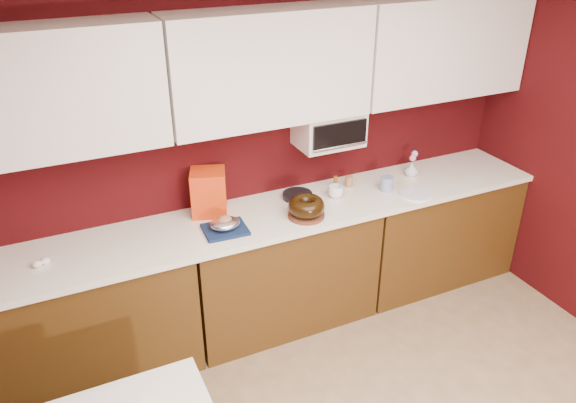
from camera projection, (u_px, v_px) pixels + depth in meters
The scene contains 29 objects.
ceiling at pixel (573, 2), 1.50m from camera, with size 4.00×4.50×0.02m, color white.
wall_back at pixel (261, 148), 3.89m from camera, with size 4.00×0.02×2.50m, color #390709.
base_cabinet_left at pixel (87, 320), 3.52m from camera, with size 1.31×0.58×0.86m, color #492E0E.
base_cabinet_center at pixel (280, 269), 4.02m from camera, with size 1.31×0.58×0.86m, color #492E0E.
base_cabinet_right at pixel (431, 229), 4.52m from camera, with size 1.31×0.58×0.86m, color #492E0E.
countertop at pixel (280, 214), 3.81m from camera, with size 4.00×0.62×0.04m, color white.
upper_cabinet_left at pixel (39, 94), 2.98m from camera, with size 1.31×0.33×0.70m, color white.
upper_cabinet_center at pixel (269, 67), 3.48m from camera, with size 1.31×0.33×0.70m, color white.
upper_cabinet_right at pixel (441, 47), 3.98m from camera, with size 1.31×0.33×0.70m, color white.
toaster_oven at pixel (329, 128), 3.88m from camera, with size 0.45×0.30×0.25m, color white.
toaster_oven_door at pixel (340, 135), 3.76m from camera, with size 0.40×0.02×0.18m, color black.
toaster_oven_handle at pixel (341, 147), 3.78m from camera, with size 0.02×0.02×0.42m, color silver.
cake_base at pixel (306, 215), 3.73m from camera, with size 0.24×0.24×0.02m, color brown.
bundt_cake at pixel (306, 206), 3.70m from camera, with size 0.24×0.24×0.10m, color black.
navy_towel at pixel (225, 230), 3.57m from camera, with size 0.27×0.23×0.02m, color #122346.
foil_ham_nest at pixel (225, 223), 3.55m from camera, with size 0.19×0.16×0.07m, color silver.
roasted_ham at pixel (225, 220), 3.54m from camera, with size 0.10×0.08×0.06m, color #AD734F.
pandoro_box at pixel (209, 192), 3.72m from camera, with size 0.23×0.21×0.31m, color red.
dark_pan at pixel (298, 195), 3.97m from camera, with size 0.21×0.21×0.04m, color black.
coffee_mug at pixel (336, 191), 3.97m from camera, with size 0.09×0.09×0.10m, color white.
blue_jar at pixel (387, 184), 4.06m from camera, with size 0.09×0.09×0.11m, color navy.
flower_vase at pixel (412, 169), 4.28m from camera, with size 0.08×0.08×0.12m, color silver.
flower_pink at pixel (413, 158), 4.24m from camera, with size 0.05×0.05×0.05m, color pink.
flower_blue at pixel (415, 154), 4.26m from camera, with size 0.05×0.05×0.05m, color #90ABE7.
china_plate at pixel (416, 194), 4.02m from camera, with size 0.23×0.23×0.01m, color white.
amber_bottle at pixel (336, 182), 4.11m from camera, with size 0.03×0.03×0.09m, color brown.
paper_cup at pixel (349, 181), 4.13m from camera, with size 0.05×0.05×0.08m, color #986745.
egg_left at pixel (37, 264), 3.20m from camera, with size 0.06×0.04×0.04m, color silver.
egg_right at pixel (45, 261), 3.23m from camera, with size 0.05×0.04×0.04m, color white.
Camera 1 is at (-1.36, -1.11, 2.72)m, focal length 35.00 mm.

